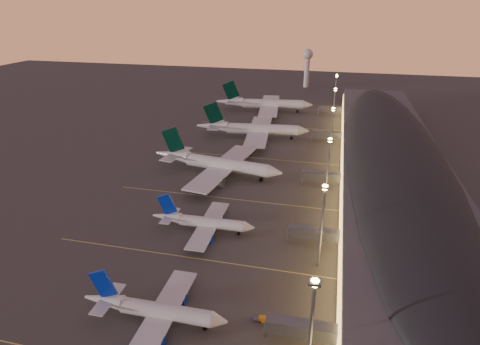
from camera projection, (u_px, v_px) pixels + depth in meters
name	position (u px, v px, depth m)	size (l,w,h in m)	color
ground	(200.00, 249.00, 123.50)	(700.00, 700.00, 0.00)	#3C3A37
airliner_narrow_south	(154.00, 310.00, 94.43)	(35.93, 31.98, 12.88)	silver
airliner_narrow_north	(203.00, 222.00, 131.98)	(34.86, 31.04, 12.49)	silver
airliner_wide_near	(216.00, 163.00, 174.82)	(60.29, 55.48, 19.31)	silver
airliner_wide_mid	(252.00, 129.00, 220.86)	(62.35, 57.11, 19.94)	silver
airliner_wide_far	(264.00, 104.00, 273.47)	(65.77, 60.34, 21.04)	silver
terminal_building	(391.00, 157.00, 171.44)	(56.35, 255.00, 17.46)	#4E4E53
light_masts	(330.00, 138.00, 166.85)	(2.20, 217.20, 25.90)	slate
radar_tower	(307.00, 62.00, 344.84)	(9.00, 9.00, 32.50)	silver
lane_markings	(232.00, 193.00, 159.21)	(90.00, 180.36, 0.00)	#D8C659
baggage_tug_b	(262.00, 319.00, 95.62)	(3.87, 2.25, 1.08)	orange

